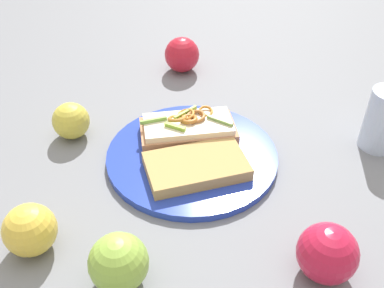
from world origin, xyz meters
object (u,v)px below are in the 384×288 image
(sandwich, at_px, (188,128))
(apple_2, at_px, (119,263))
(drinking_glass, at_px, (384,120))
(apple_3, at_px, (327,253))
(apple_1, at_px, (182,55))
(apple_4, at_px, (30,230))
(bread_slice_side, at_px, (196,166))
(apple_0, at_px, (71,121))
(plate, at_px, (192,156))

(sandwich, height_order, apple_2, apple_2)
(sandwich, height_order, drinking_glass, drinking_glass)
(apple_2, xyz_separation_m, apple_3, (0.22, 0.17, 0.00))
(apple_1, distance_m, apple_2, 0.59)
(apple_2, height_order, apple_4, apple_2)
(sandwich, xyz_separation_m, bread_slice_side, (0.07, -0.07, -0.01))
(apple_1, distance_m, drinking_glass, 0.47)
(apple_0, height_order, apple_3, apple_3)
(bread_slice_side, relative_size, apple_2, 2.10)
(apple_0, bearing_deg, apple_1, 85.99)
(bread_slice_side, bearing_deg, drinking_glass, -1.93)
(bread_slice_side, xyz_separation_m, apple_0, (-0.26, -0.04, 0.01))
(plate, distance_m, drinking_glass, 0.35)
(sandwich, relative_size, apple_3, 2.29)
(apple_4, height_order, drinking_glass, drinking_glass)
(plate, distance_m, apple_0, 0.24)
(apple_0, xyz_separation_m, apple_4, (0.15, -0.22, 0.00))
(plate, relative_size, bread_slice_side, 1.83)
(bread_slice_side, distance_m, apple_4, 0.28)
(plate, distance_m, apple_3, 0.30)
(bread_slice_side, relative_size, drinking_glass, 1.43)
(apple_0, distance_m, apple_2, 0.35)
(apple_4, bearing_deg, bread_slice_side, 66.99)
(apple_0, height_order, apple_4, apple_4)
(apple_2, bearing_deg, sandwich, 108.28)
(apple_0, height_order, drinking_glass, drinking_glass)
(plate, relative_size, apple_3, 3.73)
(plate, distance_m, apple_2, 0.27)
(plate, xyz_separation_m, apple_1, (-0.20, 0.26, 0.03))
(apple_4, bearing_deg, apple_3, 28.41)
(drinking_glass, bearing_deg, apple_4, -123.07)
(plate, xyz_separation_m, apple_2, (0.07, -0.26, 0.03))
(drinking_glass, bearing_deg, apple_0, -148.59)
(drinking_glass, bearing_deg, plate, -139.17)
(apple_2, relative_size, drinking_glass, 0.68)
(sandwich, height_order, apple_1, apple_1)
(sandwich, relative_size, apple_4, 2.48)
(bread_slice_side, height_order, apple_0, apple_0)
(apple_0, distance_m, apple_1, 0.33)
(sandwich, bearing_deg, apple_3, -66.04)
(sandwich, relative_size, apple_2, 2.36)
(apple_1, relative_size, apple_4, 1.07)
(apple_0, bearing_deg, apple_3, -2.89)
(apple_2, bearing_deg, apple_4, -168.81)
(apple_1, relative_size, apple_3, 0.99)
(apple_1, bearing_deg, apple_0, -94.01)
(bread_slice_side, relative_size, apple_1, 2.06)
(apple_1, bearing_deg, sandwich, -52.26)
(apple_1, height_order, apple_4, apple_1)
(plate, bearing_deg, apple_1, 128.52)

